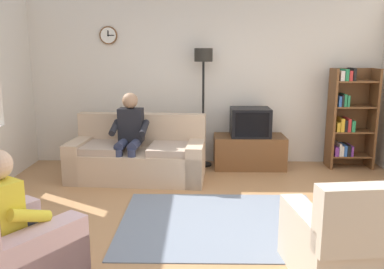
{
  "coord_description": "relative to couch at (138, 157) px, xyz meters",
  "views": [
    {
      "loc": [
        -0.1,
        -3.88,
        1.8
      ],
      "look_at": [
        -0.18,
        0.61,
        0.87
      ],
      "focal_mm": 37.48,
      "sensor_mm": 36.0,
      "label": 1
    }
  ],
  "objects": [
    {
      "name": "couch",
      "position": [
        0.0,
        0.0,
        0.0
      ],
      "size": [
        1.96,
        1.02,
        0.9
      ],
      "color": "tan",
      "rests_on": "ground_plane"
    },
    {
      "name": "armchair_near_window",
      "position": [
        -0.57,
        -2.84,
        -0.02
      ],
      "size": [
        1.15,
        1.17,
        0.9
      ],
      "color": "beige",
      "rests_on": "ground_plane"
    },
    {
      "name": "tv_stand",
      "position": [
        1.67,
        0.57,
        -0.06
      ],
      "size": [
        1.1,
        0.56,
        0.51
      ],
      "color": "brown",
      "rests_on": "ground_plane"
    },
    {
      "name": "person_in_left_armchair",
      "position": [
        -0.52,
        -2.76,
        0.29
      ],
      "size": [
        0.61,
        0.64,
        1.12
      ],
      "color": "yellow",
      "rests_on": "ground_plane"
    },
    {
      "name": "armchair_near_bookshelf",
      "position": [
        2.05,
        -2.59,
        -0.02
      ],
      "size": [
        0.9,
        0.97,
        0.9
      ],
      "color": "#BCAD99",
      "rests_on": "ground_plane"
    },
    {
      "name": "ground_plane",
      "position": [
        0.97,
        -1.68,
        -0.31
      ],
      "size": [
        12.0,
        12.0,
        0.0
      ],
      "primitive_type": "plane",
      "color": "#B27F51"
    },
    {
      "name": "bookshelf",
      "position": [
        3.2,
        0.64,
        0.48
      ],
      "size": [
        0.68,
        0.36,
        1.56
      ],
      "color": "brown",
      "rests_on": "ground_plane"
    },
    {
      "name": "person_on_couch",
      "position": [
        -0.1,
        -0.11,
        0.39
      ],
      "size": [
        0.53,
        0.56,
        1.24
      ],
      "color": "black",
      "rests_on": "ground_plane"
    },
    {
      "name": "back_wall_assembly",
      "position": [
        0.97,
        0.98,
        1.04
      ],
      "size": [
        6.2,
        0.17,
        2.7
      ],
      "color": "silver",
      "rests_on": "ground_plane"
    },
    {
      "name": "tv",
      "position": [
        1.67,
        0.55,
        0.42
      ],
      "size": [
        0.6,
        0.49,
        0.44
      ],
      "color": "black",
      "rests_on": "tv_stand"
    },
    {
      "name": "area_rug",
      "position": [
        1.14,
        -1.55,
        -0.31
      ],
      "size": [
        2.2,
        1.7,
        0.01
      ],
      "primitive_type": "cube",
      "color": "slate",
      "rests_on": "ground_plane"
    },
    {
      "name": "floor_lamp",
      "position": [
        0.94,
        0.67,
        1.14
      ],
      "size": [
        0.28,
        0.28,
        1.85
      ],
      "color": "black",
      "rests_on": "ground_plane"
    }
  ]
}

